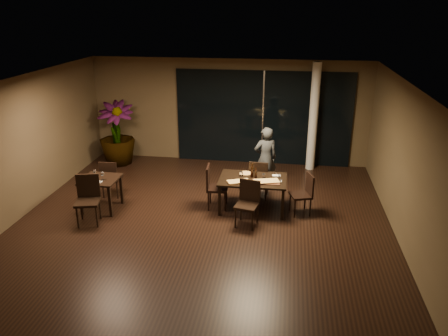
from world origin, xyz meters
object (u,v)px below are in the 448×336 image
chair_main_far (259,178)px  bottle_c (252,171)px  chair_main_left (214,185)px  chair_main_right (304,192)px  chair_side_near (88,196)px  main_table (253,182)px  potted_plant (117,133)px  side_table (101,184)px  chair_main_near (248,200)px  chair_side_far (110,177)px  diner (265,158)px  bottle_a (252,171)px  bottle_b (256,173)px

chair_main_far → bottle_c: 0.63m
chair_main_far → chair_main_left: size_ratio=0.96×
chair_main_right → chair_side_near: size_ratio=0.89×
main_table → bottle_c: bottle_c is taller
chair_main_far → potted_plant: potted_plant is taller
chair_main_far → chair_main_left: bearing=35.3°
side_table → potted_plant: 3.06m
side_table → chair_main_left: chair_main_left is taller
chair_main_right → potted_plant: bearing=-133.0°
chair_side_near → chair_main_left: bearing=9.2°
chair_main_right → chair_side_near: bearing=-94.5°
chair_main_near → chair_side_far: chair_main_near is taller
diner → bottle_a: bearing=59.8°
side_table → chair_side_near: 0.62m
main_table → chair_main_left: 0.90m
diner → bottle_b: diner is taller
bottle_a → chair_side_near: bearing=-160.3°
chair_main_right → bottle_c: 1.25m
bottle_b → chair_side_far: bearing=178.1°
bottle_c → side_table: bearing=-170.2°
chair_main_far → main_table: bearing=83.6°
side_table → chair_main_right: chair_main_right is taller
bottle_c → chair_side_far: bearing=178.6°
diner → bottle_b: 1.23m
chair_main_right → bottle_a: bottle_a is taller
side_table → diner: diner is taller
chair_main_right → bottle_b: (-1.10, 0.10, 0.36)m
bottle_c → bottle_a: bearing=50.1°
chair_main_near → chair_side_far: size_ratio=1.04×
chair_main_far → chair_main_right: (1.06, -0.63, -0.02)m
main_table → chair_side_far: size_ratio=1.61×
potted_plant → main_table: bearing=-30.6°
diner → chair_main_far: bearing=61.9°
bottle_b → bottle_c: size_ratio=0.87×
chair_main_far → chair_main_near: size_ratio=1.00×
chair_main_far → chair_side_near: (-3.51, -1.71, 0.04)m
bottle_b → chair_main_far: bearing=86.1°
chair_main_right → main_table: bearing=-110.0°
bottle_a → potted_plant: bearing=150.2°
main_table → chair_side_near: size_ratio=1.43×
chair_side_near → chair_main_far: bearing=12.0°
chair_main_near → chair_main_left: chair_main_left is taller
bottle_b → bottle_c: 0.10m
chair_main_left → diner: 1.72m
side_table → chair_main_right: size_ratio=0.86×
chair_main_left → chair_main_right: bearing=-94.3°
main_table → potted_plant: potted_plant is taller
main_table → chair_side_near: 3.60m
side_table → chair_side_near: chair_side_near is taller
chair_side_far → potted_plant: (-0.71, 2.29, 0.40)m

